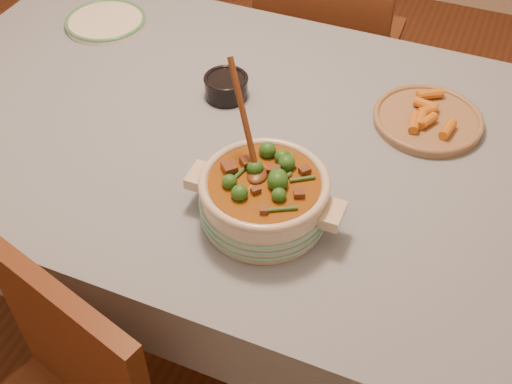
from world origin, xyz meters
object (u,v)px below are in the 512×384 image
chair_far (327,39)px  dining_table (225,151)px  condiment_bowl (226,85)px  stew_casserole (264,194)px  white_plate (106,21)px  fried_plate (428,118)px

chair_far → dining_table: bearing=86.1°
chair_far → condiment_bowl: bearing=82.5°
stew_casserole → white_plate: size_ratio=1.16×
condiment_bowl → fried_plate: 0.51m
white_plate → fried_plate: size_ratio=0.93×
white_plate → fried_plate: fried_plate is taller
dining_table → chair_far: 0.80m
white_plate → condiment_bowl: bearing=-21.0°
stew_casserole → white_plate: stew_casserole is taller
dining_table → white_plate: 0.60m
dining_table → white_plate: size_ratio=5.85×
stew_casserole → dining_table: bearing=129.7°
stew_casserole → chair_far: size_ratio=0.35×
white_plate → fried_plate: bearing=-5.5°
stew_casserole → chair_far: bearing=100.0°
fried_plate → chair_far: (-0.44, 0.60, -0.23)m
stew_casserole → condiment_bowl: stew_casserole is taller
stew_casserole → fried_plate: bearing=60.2°
dining_table → fried_plate: 0.51m
chair_far → stew_casserole: bearing=97.8°
dining_table → condiment_bowl: size_ratio=14.06×
fried_plate → stew_casserole: bearing=-119.8°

